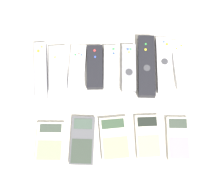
# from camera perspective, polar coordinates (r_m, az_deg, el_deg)

# --- Properties ---
(ground_plane) EXTENTS (3.00, 3.00, 0.00)m
(ground_plane) POSITION_cam_1_polar(r_m,az_deg,el_deg) (1.01, 0.05, -2.04)
(ground_plane) COLOR beige
(remote_0) EXTENTS (0.05, 0.20, 0.02)m
(remote_0) POSITION_cam_1_polar(r_m,az_deg,el_deg) (1.07, -12.86, 4.63)
(remote_0) COLOR gray
(remote_0) RESTS_ON ground_plane
(remote_1) EXTENTS (0.06, 0.16, 0.03)m
(remote_1) POSITION_cam_1_polar(r_m,az_deg,el_deg) (1.06, -9.80, 4.88)
(remote_1) COLOR silver
(remote_1) RESTS_ON ground_plane
(remote_2) EXTENTS (0.06, 0.18, 0.02)m
(remote_2) POSITION_cam_1_polar(r_m,az_deg,el_deg) (1.06, -6.37, 4.87)
(remote_2) COLOR silver
(remote_2) RESTS_ON ground_plane
(remote_3) EXTENTS (0.05, 0.15, 0.03)m
(remote_3) POSITION_cam_1_polar(r_m,az_deg,el_deg) (1.05, -3.13, 5.31)
(remote_3) COLOR black
(remote_3) RESTS_ON ground_plane
(remote_4) EXTENTS (0.05, 0.15, 0.03)m
(remote_4) POSITION_cam_1_polar(r_m,az_deg,el_deg) (1.05, 0.07, 5.37)
(remote_4) COLOR silver
(remote_4) RESTS_ON ground_plane
(remote_5) EXTENTS (0.05, 0.17, 0.02)m
(remote_5) POSITION_cam_1_polar(r_m,az_deg,el_deg) (1.05, 3.11, 5.14)
(remote_5) COLOR gray
(remote_5) RESTS_ON ground_plane
(remote_6) EXTENTS (0.06, 0.22, 0.03)m
(remote_6) POSITION_cam_1_polar(r_m,az_deg,el_deg) (1.06, 6.30, 5.47)
(remote_6) COLOR black
(remote_6) RESTS_ON ground_plane
(remote_7) EXTENTS (0.06, 0.20, 0.02)m
(remote_7) POSITION_cam_1_polar(r_m,az_deg,el_deg) (1.07, 9.52, 5.69)
(remote_7) COLOR #B7B7BC
(remote_7) RESTS_ON ground_plane
(remote_8) EXTENTS (0.05, 0.18, 0.02)m
(remote_8) POSITION_cam_1_polar(r_m,az_deg,el_deg) (1.08, 12.38, 5.71)
(remote_8) COLOR white
(remote_8) RESTS_ON ground_plane
(calculator_0) EXTENTS (0.09, 0.12, 0.02)m
(calculator_0) POSITION_cam_1_polar(r_m,az_deg,el_deg) (1.00, -11.23, -8.17)
(calculator_0) COLOR beige
(calculator_0) RESTS_ON ground_plane
(calculator_1) EXTENTS (0.08, 0.15, 0.02)m
(calculator_1) POSITION_cam_1_polar(r_m,az_deg,el_deg) (0.99, -5.44, -8.06)
(calculator_1) COLOR #4C4C51
(calculator_1) RESTS_ON ground_plane
(calculator_2) EXTENTS (0.10, 0.14, 0.02)m
(calculator_2) POSITION_cam_1_polar(r_m,az_deg,el_deg) (0.98, 0.55, -7.76)
(calculator_2) COLOR beige
(calculator_2) RESTS_ON ground_plane
(calculator_3) EXTENTS (0.08, 0.14, 0.02)m
(calculator_3) POSITION_cam_1_polar(r_m,az_deg,el_deg) (0.99, 6.61, -7.36)
(calculator_3) COLOR beige
(calculator_3) RESTS_ON ground_plane
(calculator_4) EXTENTS (0.07, 0.14, 0.02)m
(calculator_4) POSITION_cam_1_polar(r_m,az_deg,el_deg) (1.01, 12.05, -7.57)
(calculator_4) COLOR beige
(calculator_4) RESTS_ON ground_plane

